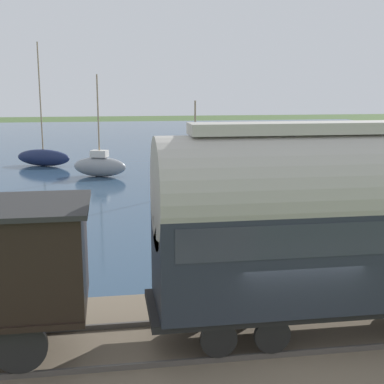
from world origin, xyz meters
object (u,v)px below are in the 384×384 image
Objects in this scene: sailboat_red at (195,183)px; sailboat_gray at (100,166)px; sailboat_navy at (43,157)px; passenger_coach at (351,218)px; rowboat_near_shore at (257,258)px.

sailboat_red is 8.33m from sailboat_gray.
passenger_coach is at bearing -136.35° from sailboat_navy.
sailboat_navy is at bearing 19.95° from sailboat_red.
sailboat_red is 1.81× the size of rowboat_near_shore.
sailboat_gray is (25.63, 5.81, -2.46)m from passenger_coach.
passenger_coach is at bearing -142.73° from rowboat_near_shore.
sailboat_navy reaches higher than passenger_coach.
passenger_coach is 19.59m from sailboat_red.
sailboat_navy is at bearing 57.68° from sailboat_gray.
sailboat_navy is 3.20× the size of rowboat_near_shore.
rowboat_near_shore is at bearing -132.81° from sailboat_navy.
passenger_coach is at bearing 161.06° from sailboat_red.
sailboat_gray is (6.23, 5.52, 0.23)m from sailboat_red.
sailboat_gray is at bearing 50.64° from rowboat_near_shore.
sailboat_gray is at bearing 12.77° from passenger_coach.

